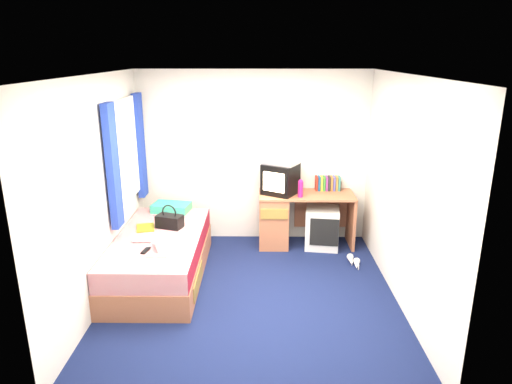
{
  "coord_description": "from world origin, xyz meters",
  "views": [
    {
      "loc": [
        0.1,
        -4.56,
        2.61
      ],
      "look_at": [
        0.05,
        0.7,
        1.0
      ],
      "focal_mm": 32.0,
      "sensor_mm": 36.0,
      "label": 1
    }
  ],
  "objects_px": {
    "storage_cube": "(322,228)",
    "pink_water_bottle": "(300,189)",
    "water_bottle": "(142,239)",
    "handbag": "(170,221)",
    "aerosol_can": "(300,187)",
    "colour_swatch_fan": "(157,256)",
    "vcr": "(281,161)",
    "picture_frame": "(340,185)",
    "pillow": "(171,207)",
    "desk": "(286,217)",
    "white_heels": "(354,262)",
    "magazine": "(145,228)",
    "remote_control": "(146,251)",
    "crt_tv": "(280,179)",
    "towel": "(170,243)",
    "bed": "(160,256)"
  },
  "relations": [
    {
      "from": "pillow",
      "to": "vcr",
      "type": "xyz_separation_m",
      "value": [
        1.48,
        0.16,
        0.61
      ]
    },
    {
      "from": "bed",
      "to": "picture_frame",
      "type": "height_order",
      "value": "picture_frame"
    },
    {
      "from": "storage_cube",
      "to": "pink_water_bottle",
      "type": "bearing_deg",
      "value": -159.02
    },
    {
      "from": "crt_tv",
      "to": "picture_frame",
      "type": "bearing_deg",
      "value": 40.88
    },
    {
      "from": "storage_cube",
      "to": "white_heels",
      "type": "distance_m",
      "value": 0.73
    },
    {
      "from": "picture_frame",
      "to": "water_bottle",
      "type": "relative_size",
      "value": 0.7
    },
    {
      "from": "pink_water_bottle",
      "to": "desk",
      "type": "bearing_deg",
      "value": 137.96
    },
    {
      "from": "storage_cube",
      "to": "water_bottle",
      "type": "relative_size",
      "value": 2.8
    },
    {
      "from": "desk",
      "to": "colour_swatch_fan",
      "type": "bearing_deg",
      "value": -132.3
    },
    {
      "from": "picture_frame",
      "to": "handbag",
      "type": "bearing_deg",
      "value": -162.79
    },
    {
      "from": "desk",
      "to": "handbag",
      "type": "relative_size",
      "value": 3.69
    },
    {
      "from": "aerosol_can",
      "to": "handbag",
      "type": "bearing_deg",
      "value": -154.17
    },
    {
      "from": "bed",
      "to": "desk",
      "type": "relative_size",
      "value": 1.54
    },
    {
      "from": "desk",
      "to": "magazine",
      "type": "relative_size",
      "value": 4.64
    },
    {
      "from": "desk",
      "to": "handbag",
      "type": "bearing_deg",
      "value": -152.94
    },
    {
      "from": "vcr",
      "to": "pink_water_bottle",
      "type": "height_order",
      "value": "vcr"
    },
    {
      "from": "water_bottle",
      "to": "handbag",
      "type": "bearing_deg",
      "value": 64.12
    },
    {
      "from": "vcr",
      "to": "towel",
      "type": "height_order",
      "value": "vcr"
    },
    {
      "from": "desk",
      "to": "white_heels",
      "type": "height_order",
      "value": "desk"
    },
    {
      "from": "storage_cube",
      "to": "desk",
      "type": "bearing_deg",
      "value": 178.34
    },
    {
      "from": "colour_swatch_fan",
      "to": "storage_cube",
      "type": "bearing_deg",
      "value": 37.87
    },
    {
      "from": "aerosol_can",
      "to": "magazine",
      "type": "xyz_separation_m",
      "value": [
        -1.96,
        -0.84,
        -0.29
      ]
    },
    {
      "from": "handbag",
      "to": "crt_tv",
      "type": "bearing_deg",
      "value": 46.93
    },
    {
      "from": "aerosol_can",
      "to": "pillow",
      "type": "bearing_deg",
      "value": -173.32
    },
    {
      "from": "bed",
      "to": "handbag",
      "type": "bearing_deg",
      "value": 72.14
    },
    {
      "from": "vcr",
      "to": "white_heels",
      "type": "bearing_deg",
      "value": -8.18
    },
    {
      "from": "desk",
      "to": "magazine",
      "type": "bearing_deg",
      "value": -156.06
    },
    {
      "from": "pillow",
      "to": "vcr",
      "type": "distance_m",
      "value": 1.61
    },
    {
      "from": "desk",
      "to": "vcr",
      "type": "distance_m",
      "value": 0.81
    },
    {
      "from": "vcr",
      "to": "picture_frame",
      "type": "xyz_separation_m",
      "value": [
        0.84,
        0.16,
        -0.39
      ]
    },
    {
      "from": "aerosol_can",
      "to": "colour_swatch_fan",
      "type": "height_order",
      "value": "aerosol_can"
    },
    {
      "from": "water_bottle",
      "to": "vcr",
      "type": "bearing_deg",
      "value": 37.14
    },
    {
      "from": "picture_frame",
      "to": "magazine",
      "type": "bearing_deg",
      "value": -164.54
    },
    {
      "from": "white_heels",
      "to": "water_bottle",
      "type": "bearing_deg",
      "value": -168.01
    },
    {
      "from": "storage_cube",
      "to": "aerosol_can",
      "type": "bearing_deg",
      "value": 163.83
    },
    {
      "from": "white_heels",
      "to": "picture_frame",
      "type": "bearing_deg",
      "value": 95.61
    },
    {
      "from": "picture_frame",
      "to": "colour_swatch_fan",
      "type": "xyz_separation_m",
      "value": [
        -2.21,
        -1.76,
        -0.27
      ]
    },
    {
      "from": "towel",
      "to": "colour_swatch_fan",
      "type": "bearing_deg",
      "value": -112.29
    },
    {
      "from": "white_heels",
      "to": "aerosol_can",
      "type": "bearing_deg",
      "value": 131.21
    },
    {
      "from": "pink_water_bottle",
      "to": "water_bottle",
      "type": "height_order",
      "value": "pink_water_bottle"
    },
    {
      "from": "handbag",
      "to": "remote_control",
      "type": "relative_size",
      "value": 2.2
    },
    {
      "from": "pillow",
      "to": "crt_tv",
      "type": "height_order",
      "value": "crt_tv"
    },
    {
      "from": "aerosol_can",
      "to": "water_bottle",
      "type": "relative_size",
      "value": 0.83
    },
    {
      "from": "crt_tv",
      "to": "aerosol_can",
      "type": "height_order",
      "value": "crt_tv"
    },
    {
      "from": "vcr",
      "to": "storage_cube",
      "type": "bearing_deg",
      "value": 20.13
    },
    {
      "from": "pink_water_bottle",
      "to": "handbag",
      "type": "distance_m",
      "value": 1.77
    },
    {
      "from": "handbag",
      "to": "magazine",
      "type": "xyz_separation_m",
      "value": [
        -0.3,
        -0.03,
        -0.08
      ]
    },
    {
      "from": "desk",
      "to": "pink_water_bottle",
      "type": "distance_m",
      "value": 0.51
    },
    {
      "from": "magazine",
      "to": "remote_control",
      "type": "height_order",
      "value": "remote_control"
    },
    {
      "from": "vcr",
      "to": "remote_control",
      "type": "relative_size",
      "value": 2.73
    }
  ]
}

